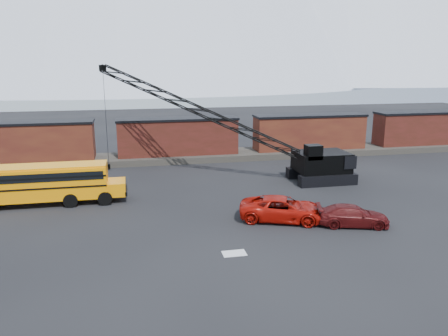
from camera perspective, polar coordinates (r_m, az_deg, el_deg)
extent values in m
plane|color=black|center=(29.83, -1.38, -8.03)|extent=(160.00, 160.00, 0.00)
cube|color=white|center=(367.29, -11.46, 13.59)|extent=(800.00, 80.00, 24.00)
cube|color=#423D37|center=(50.65, -5.96, 1.44)|extent=(120.00, 5.00, 0.70)
cube|color=#411612|center=(51.15, -24.17, 3.11)|extent=(13.50, 2.90, 4.00)
cube|color=black|center=(50.85, -24.39, 5.38)|extent=(13.70, 3.10, 0.25)
cube|color=black|center=(50.72, -19.35, 1.50)|extent=(2.20, 2.40, 0.60)
cube|color=#521B17|center=(50.21, -6.02, 4.06)|extent=(13.50, 2.90, 4.00)
cube|color=black|center=(49.91, -6.08, 6.38)|extent=(13.70, 3.10, 0.25)
cube|color=black|center=(50.27, -10.74, 1.94)|extent=(2.20, 2.40, 0.60)
cube|color=black|center=(51.11, -1.29, 2.37)|extent=(2.20, 2.40, 0.60)
cube|color=#411612|center=(54.20, 11.10, 4.59)|extent=(13.50, 2.90, 4.00)
cube|color=black|center=(53.92, 11.20, 6.74)|extent=(13.70, 3.10, 0.25)
cube|color=black|center=(53.01, 6.82, 2.69)|extent=(2.20, 2.40, 0.60)
cube|color=black|center=(56.24, 14.97, 2.95)|extent=(2.20, 2.40, 0.60)
cube|color=#521B17|center=(62.18, 24.86, 4.73)|extent=(13.50, 2.90, 4.00)
cube|color=black|center=(61.94, 25.05, 6.60)|extent=(13.70, 3.10, 0.25)
cube|color=black|center=(60.04, 21.47, 3.12)|extent=(2.20, 2.40, 0.60)
cube|color=silver|center=(26.33, 1.34, -11.08)|extent=(1.40, 0.90, 0.02)
cube|color=orange|center=(37.15, -22.70, -1.79)|extent=(10.00, 2.50, 2.50)
cube|color=orange|center=(36.67, -13.99, -2.45)|extent=(1.60, 2.30, 1.10)
cube|color=orange|center=(36.85, -22.89, 0.16)|extent=(10.00, 2.30, 0.18)
cube|color=black|center=(35.78, -23.16, -1.24)|extent=(9.60, 0.05, 0.65)
cube|color=black|center=(38.19, -22.47, -0.28)|extent=(9.60, 0.05, 0.65)
cube|color=black|center=(36.72, -12.63, -2.84)|extent=(0.15, 2.45, 0.35)
cylinder|color=black|center=(36.03, -19.41, -4.03)|extent=(1.10, 0.35, 1.10)
cylinder|color=black|center=(38.22, -18.99, -3.00)|extent=(1.10, 0.35, 1.10)
cylinder|color=black|center=(35.76, -15.27, -3.86)|extent=(1.10, 0.35, 1.10)
cylinder|color=black|center=(37.96, -15.09, -2.83)|extent=(1.10, 0.35, 1.10)
imported|color=#AC1008|center=(31.50, 7.69, -5.30)|extent=(6.73, 4.83, 1.70)
imported|color=#4A0D0D|center=(31.55, 16.45, -5.98)|extent=(5.31, 3.25, 1.44)
cube|color=black|center=(41.10, 13.41, -1.54)|extent=(5.50, 1.00, 1.00)
cube|color=black|center=(43.92, 11.65, -0.47)|extent=(5.50, 1.00, 1.00)
cube|color=black|center=(42.18, 12.60, 0.85)|extent=(4.80, 3.60, 1.80)
cube|color=black|center=(42.99, 15.05, 1.22)|extent=(1.20, 3.80, 1.20)
cube|color=black|center=(40.30, 11.57, 2.05)|extent=(1.40, 1.20, 1.30)
cube|color=black|center=(39.80, 11.89, 1.90)|extent=(1.20, 0.06, 0.90)
cube|color=black|center=(46.17, -15.57, 12.49)|extent=(0.70, 0.50, 0.60)
cylinder|color=black|center=(46.53, -15.16, 6.05)|extent=(0.04, 0.04, 10.15)
cube|color=black|center=(47.39, -14.79, 0.20)|extent=(0.25, 0.25, 0.50)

